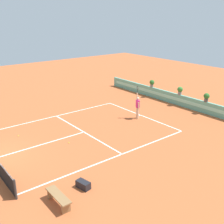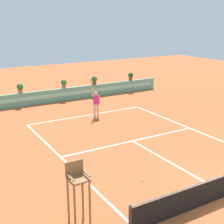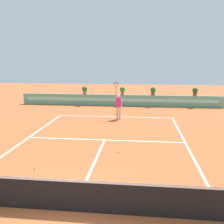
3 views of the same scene
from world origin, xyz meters
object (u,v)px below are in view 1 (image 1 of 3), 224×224
(gear_bag, at_px, (83,185))
(tennis_ball_near_baseline, at_px, (69,143))
(potted_plant_left, at_px, (152,83))
(potted_plant_centre, at_px, (180,90))
(bench_courtside, at_px, (58,197))
(tennis_player, at_px, (138,106))
(tennis_ball_mid_court, at_px, (18,136))
(potted_plant_right, at_px, (206,97))

(gear_bag, height_order, tennis_ball_near_baseline, gear_bag)
(potted_plant_left, height_order, potted_plant_centre, same)
(bench_courtside, distance_m, tennis_player, 11.39)
(tennis_ball_mid_court, bearing_deg, potted_plant_left, 94.37)
(bench_courtside, xyz_separation_m, potted_plant_centre, (-5.70, 15.09, 1.04))
(bench_courtside, bearing_deg, tennis_ball_mid_court, 171.23)
(tennis_ball_mid_court, relative_size, potted_plant_centre, 0.09)
(potted_plant_right, xyz_separation_m, potted_plant_centre, (-2.69, 0.00, 0.00))
(gear_bag, xyz_separation_m, tennis_ball_mid_court, (-7.69, -0.25, -0.15))
(gear_bag, height_order, tennis_player, tennis_player)
(gear_bag, xyz_separation_m, potted_plant_left, (-8.74, 13.60, 1.23))
(potted_plant_left, bearing_deg, tennis_ball_mid_court, -85.63)
(tennis_ball_mid_court, bearing_deg, potted_plant_centre, 80.29)
(bench_courtside, height_order, potted_plant_centre, potted_plant_centre)
(gear_bag, relative_size, tennis_player, 0.27)
(tennis_ball_near_baseline, height_order, potted_plant_centre, potted_plant_centre)
(bench_courtside, distance_m, gear_bag, 1.56)
(bench_courtside, height_order, gear_bag, bench_courtside)
(tennis_ball_near_baseline, bearing_deg, potted_plant_left, 109.26)
(bench_courtside, distance_m, potted_plant_left, 17.67)
(tennis_player, xyz_separation_m, potted_plant_right, (2.59, 5.21, 0.36))
(tennis_ball_mid_court, bearing_deg, tennis_player, 74.07)
(tennis_ball_near_baseline, xyz_separation_m, potted_plant_right, (2.03, 11.70, 1.38))
(tennis_ball_near_baseline, bearing_deg, bench_courtside, -33.93)
(bench_courtside, distance_m, potted_plant_centre, 16.17)
(gear_bag, relative_size, tennis_ball_mid_court, 10.29)
(tennis_ball_mid_court, xyz_separation_m, potted_plant_centre, (2.37, 13.85, 1.38))
(tennis_ball_near_baseline, bearing_deg, potted_plant_centre, 93.23)
(gear_bag, distance_m, potted_plant_centre, 14.65)
(tennis_player, distance_m, potted_plant_centre, 5.22)
(gear_bag, bearing_deg, potted_plant_right, 100.94)
(tennis_ball_near_baseline, bearing_deg, potted_plant_right, 80.16)
(tennis_ball_mid_court, relative_size, potted_plant_left, 0.09)
(tennis_player, xyz_separation_m, tennis_ball_near_baseline, (0.56, -6.49, -1.02))
(gear_bag, distance_m, tennis_player, 9.92)
(potted_plant_right, relative_size, potted_plant_left, 1.00)
(potted_plant_right, bearing_deg, gear_bag, -79.06)
(tennis_ball_near_baseline, height_order, tennis_ball_mid_court, same)
(potted_plant_centre, bearing_deg, bench_courtside, -69.30)
(tennis_player, bearing_deg, potted_plant_right, 63.53)
(gear_bag, bearing_deg, potted_plant_centre, 111.36)
(potted_plant_centre, bearing_deg, potted_plant_left, 180.00)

